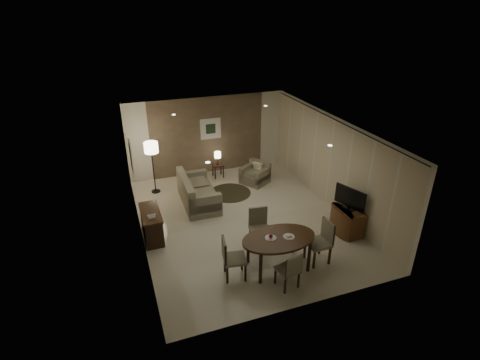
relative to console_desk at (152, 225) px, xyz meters
name	(u,v)px	position (x,y,z in m)	size (l,w,h in m)	color
room_shell	(238,170)	(2.49, 0.40, 0.98)	(5.50, 7.00, 2.70)	beige
taupe_accent	(208,136)	(2.49, 3.48, 0.98)	(3.96, 0.03, 2.70)	#736047
curtain_wall	(330,164)	(5.17, 0.00, 0.95)	(0.08, 6.70, 2.58)	beige
curtain_rod	(335,119)	(5.17, 0.00, 2.27)	(0.03, 0.03, 6.80)	black
art_back_frame	(211,129)	(2.59, 3.46, 1.23)	(0.72, 0.03, 0.72)	silver
art_back_canvas	(211,129)	(2.59, 3.44, 1.23)	(0.34, 0.01, 0.34)	#1E341D
art_left_frame	(131,156)	(-0.23, 1.20, 1.48)	(0.03, 0.60, 0.80)	silver
art_left_canvas	(132,156)	(-0.21, 1.20, 1.48)	(0.01, 0.46, 0.64)	gray
downlight_nl	(208,162)	(1.09, -1.80, 2.31)	(0.10, 0.10, 0.01)	white
downlight_nr	(330,145)	(3.89, -1.80, 2.31)	(0.10, 0.10, 0.01)	white
downlight_fl	(174,115)	(1.09, 1.80, 2.31)	(0.10, 0.10, 0.01)	white
downlight_fr	(266,106)	(3.89, 1.80, 2.31)	(0.10, 0.10, 0.01)	white
console_desk	(152,225)	(0.00, 0.00, 0.00)	(0.48, 1.20, 0.75)	#4D2F18
telephone	(152,216)	(0.00, -0.30, 0.43)	(0.20, 0.14, 0.09)	white
tv_cabinet	(347,220)	(4.89, -1.50, -0.03)	(0.48, 0.90, 0.70)	brown
flat_tv	(350,198)	(4.87, -1.50, 0.65)	(0.06, 0.88, 0.60)	black
dining_table	(278,252)	(2.55, -2.20, 0.03)	(1.71, 1.07, 0.80)	#4D2F18
chair_near	(287,269)	(2.46, -2.85, 0.07)	(0.43, 0.43, 0.89)	gray
chair_far	(260,230)	(2.46, -1.35, 0.13)	(0.49, 0.49, 1.01)	gray
chair_left	(235,258)	(1.51, -2.19, 0.12)	(0.48, 0.48, 0.99)	gray
chair_right	(318,243)	(3.51, -2.32, 0.14)	(0.50, 0.50, 1.04)	gray
plate_a	(271,238)	(2.37, -2.15, 0.44)	(0.26, 0.26, 0.02)	white
plate_b	(289,237)	(2.77, -2.25, 0.44)	(0.26, 0.26, 0.02)	white
fruit_apple	(271,236)	(2.37, -2.15, 0.49)	(0.09, 0.09, 0.09)	maroon
napkin	(289,236)	(2.77, -2.25, 0.46)	(0.12, 0.08, 0.03)	white
round_rug	(230,193)	(2.66, 1.64, -0.37)	(1.33, 1.33, 0.01)	#3D3722
sofa	(198,190)	(1.57, 1.32, 0.07)	(0.95, 1.90, 0.89)	gray
armchair	(255,173)	(3.69, 2.07, -0.02)	(0.80, 0.75, 0.71)	gray
side_table	(218,170)	(2.66, 2.94, -0.14)	(0.37, 0.37, 0.47)	black
table_lamp	(218,158)	(2.66, 2.94, 0.35)	(0.22, 0.22, 0.50)	#FFEAC1
floor_lamp	(153,168)	(0.44, 2.54, 0.47)	(0.43, 0.43, 1.68)	#FFE5B7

